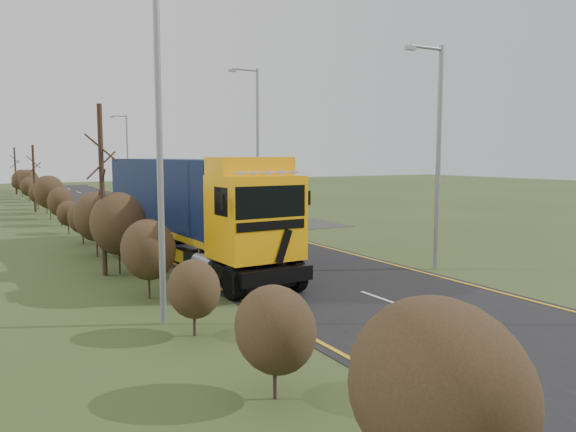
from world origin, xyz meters
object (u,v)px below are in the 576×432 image
(lorry, at_px, (189,202))
(car_red_hatchback, at_px, (266,211))
(car_blue_sedan, at_px, (242,204))
(speed_sign, at_px, (301,207))
(streetlight_near, at_px, (437,149))

(lorry, height_order, car_red_hatchback, lorry)
(lorry, relative_size, car_blue_sedan, 3.39)
(lorry, xyz_separation_m, car_blue_sedan, (9.25, 15.15, -1.65))
(speed_sign, bearing_deg, car_red_hatchback, 83.09)
(car_blue_sedan, bearing_deg, car_red_hatchback, 100.12)
(car_red_hatchback, height_order, car_blue_sedan, car_blue_sedan)
(lorry, xyz_separation_m, car_red_hatchback, (9.08, 10.95, -1.79))
(streetlight_near, xyz_separation_m, speed_sign, (1.09, 11.73, -3.12))
(lorry, distance_m, streetlight_near, 9.94)
(speed_sign, bearing_deg, car_blue_sedan, 85.08)
(streetlight_near, height_order, speed_sign, streetlight_near)
(streetlight_near, bearing_deg, car_red_hatchback, 84.16)
(car_red_hatchback, distance_m, car_blue_sedan, 4.20)
(lorry, bearing_deg, streetlight_near, -43.83)
(lorry, bearing_deg, car_red_hatchback, 47.74)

